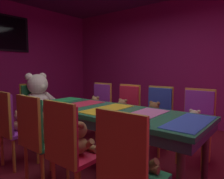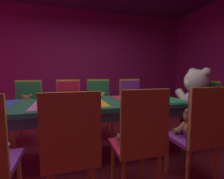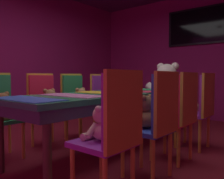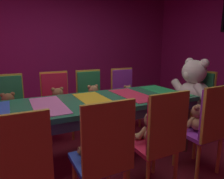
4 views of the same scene
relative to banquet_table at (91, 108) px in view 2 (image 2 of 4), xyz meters
The scene contains 19 objects.
ground_plane 0.65m from the banquet_table, 90.00° to the right, with size 7.90×7.90×0.00m, color maroon.
wall_left 2.70m from the banquet_table, behind, with size 0.12×6.40×2.80m, color #8C1959.
banquet_table is the anchor object (origin of this frame).
chair_left_0 1.27m from the banquet_table, 134.02° to the right, with size 0.42×0.41×0.98m.
teddy_left_0 1.17m from the banquet_table, 128.88° to the right, with size 0.25×0.33×0.31m.
chair_left_1 0.93m from the banquet_table, 163.10° to the right, with size 0.42×0.41×0.98m.
teddy_left_1 0.79m from the banquet_table, 160.00° to the right, with size 0.26×0.34×0.32m.
chair_left_2 0.90m from the banquet_table, 162.48° to the left, with size 0.42×0.41×0.98m.
teddy_left_2 0.77m from the banquet_table, 159.18° to the left, with size 0.26×0.33×0.32m.
chair_left_3 1.24m from the banquet_table, 133.64° to the left, with size 0.42×0.41×0.98m.
teddy_left_3 1.15m from the banquet_table, 128.49° to the left, with size 0.21×0.27×0.26m.
chair_right_1 0.93m from the banquet_table, 17.63° to the right, with size 0.42×0.41×0.98m.
teddy_right_1 0.79m from the banquet_table, 20.83° to the right, with size 0.26×0.33×0.31m.
chair_right_2 0.91m from the banquet_table, 18.17° to the left, with size 0.42×0.41×0.98m.
teddy_right_2 0.77m from the banquet_table, 21.54° to the left, with size 0.25×0.32×0.30m.
chair_right_3 1.25m from the banquet_table, 46.38° to the left, with size 0.42×0.41×0.98m.
teddy_right_3 1.15m from the banquet_table, 51.60° to the left, with size 0.24×0.31×0.30m.
throne_chair 1.78m from the banquet_table, 90.00° to the left, with size 0.41×0.42×0.98m.
king_teddy_bear 1.61m from the banquet_table, 90.00° to the left, with size 0.77×0.59×0.72m.
Camera 2 is at (2.07, -0.31, 1.11)m, focal length 26.43 mm.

